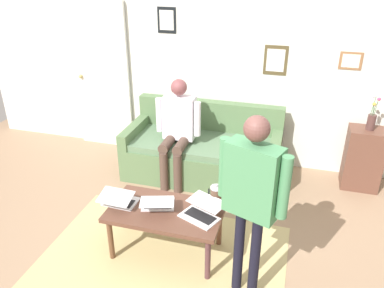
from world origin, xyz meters
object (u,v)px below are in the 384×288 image
Objects in this scene: couch at (203,152)px; coffee_table at (166,215)px; laptop_right at (119,200)px; person_seated at (177,126)px; person_standing at (252,189)px; interior_door at (102,77)px; side_shelf at (363,159)px; french_press at (216,196)px; laptop_center at (158,204)px; flower_vase at (372,119)px; laptop_left at (202,212)px.

couch reaches higher than coffee_table.
person_seated reaches higher than laptop_right.
person_standing reaches higher than person_seated.
couch is 1.51m from coffee_table.
side_shelf is (-3.50, 0.25, -0.65)m from interior_door.
french_press is at bearing -154.49° from coffee_table.
side_shelf reaches higher than laptop_center.
person_seated is (0.22, -1.26, 0.21)m from laptop_center.
interior_door is 3.57m from side_shelf.
flower_vase is at bearing -133.26° from french_press.
couch is at bearing -88.61° from coffee_table.
person_seated is (-0.15, -1.31, 0.21)m from laptop_right.
person_seated is at bearing -76.89° from coffee_table.
laptop_left is 0.22m from french_press.
person_standing reaches higher than french_press.
laptop_center is at bearing 41.51° from flower_vase.
coffee_table is 0.49m from french_press.
person_standing reaches higher than laptop_left.
laptop_left is 0.78m from laptop_right.
person_seated is at bearing -80.20° from laptop_center.
person_standing is (-2.42, 2.27, -0.01)m from interior_door.
side_shelf is at bearing 83.22° from flower_vase.
french_press is at bearing 109.33° from couch.
laptop_center is 0.95× the size of flower_vase.
laptop_right is at bearing 37.43° from flower_vase.
person_standing is 1.93m from person_seated.
person_standing is (-1.23, 0.26, 0.50)m from laptop_right.
couch is 8.41× the size of french_press.
side_shelf is at bearing -168.07° from person_seated.
flower_vase reaches higher than side_shelf.
person_seated reaches higher than french_press.
laptop_right is 0.20× the size of person_standing.
couch is 4.87× the size of laptop_center.
laptop_center is 1.05m from person_standing.
side_shelf reaches higher than laptop_right.
side_shelf is 0.51m from flower_vase.
coffee_table is 0.65× the size of person_standing.
interior_door reaches higher than laptop_left.
interior_door is at bearing -40.98° from french_press.
person_standing is (-0.45, 0.29, 0.50)m from laptop_left.
flower_vase is at bearing -118.06° from person_standing.
person_standing is at bearing 168.13° from laptop_right.
coffee_table is 2.59m from flower_vase.
couch is 1.48× the size of person_seated.
laptop_center is at bearing -1.31° from laptop_left.
person_seated is at bearing 11.93° from side_shelf.
interior_door is 2.64m from coffee_table.
couch is 0.55m from person_seated.
interior_door is 2.39m from laptop_right.
french_press reaches higher than laptop_center.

